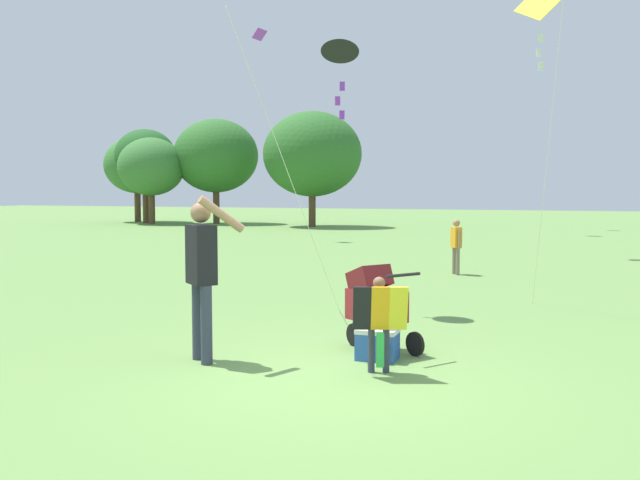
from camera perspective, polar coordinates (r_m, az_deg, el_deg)
name	(u,v)px	position (r m, az deg, el deg)	size (l,w,h in m)	color
ground_plane	(329,380)	(7.17, 0.74, -11.26)	(120.00, 120.00, 0.00)	#668E47
treeline_distant	(295,158)	(36.82, -2.06, 6.65)	(40.66, 5.65, 5.86)	brown
child_with_butterfly_kite	(379,315)	(7.31, 4.82, -6.11)	(0.58, 0.44, 1.00)	#33384C
person_adult_flyer	(202,266)	(7.81, -9.55, -2.11)	(0.71, 0.48, 1.84)	#33384C
stroller	(375,301)	(8.23, 4.51, -4.95)	(1.06, 0.89, 1.03)	black
kite_adult_black	(339,54)	(11.12, 1.55, 14.82)	(0.71, 3.85, 4.19)	black
kite_orange_delta	(540,15)	(12.42, 17.38, 16.99)	(0.84, 1.77, 5.26)	yellow
person_red_shirt	(456,242)	(15.97, 10.99, -0.17)	(0.28, 0.34, 1.24)	#7F705B
cooler_box	(377,344)	(7.97, 4.68, -8.41)	(0.45, 0.33, 0.35)	#2D5BB7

